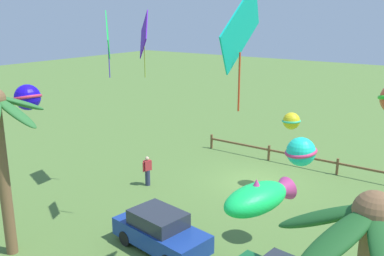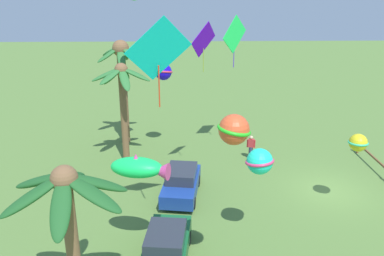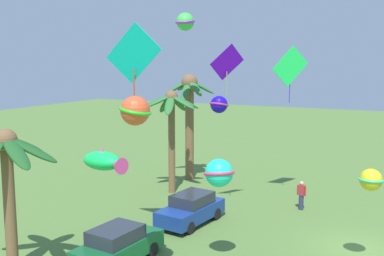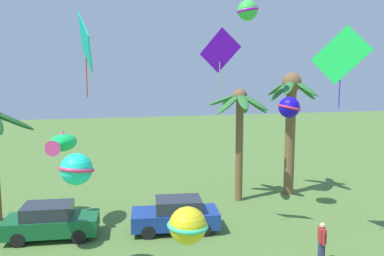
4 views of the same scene
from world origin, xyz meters
name	(u,v)px [view 2 (image 2 of 4)]	position (x,y,z in m)	size (l,w,h in m)	color
ground_plane	(328,191)	(0.00, 0.00, 0.00)	(120.00, 120.00, 0.00)	#567A38
palm_tree_0	(122,89)	(4.19, 11.54, 4.76)	(3.25, 3.60, 6.32)	brown
palm_tree_1	(122,72)	(7.58, 11.98, 5.04)	(3.11, 3.22, 7.20)	brown
palm_tree_2	(68,207)	(-8.33, 11.51, 4.27)	(3.75, 3.85, 5.65)	brown
parked_car_0	(181,183)	(-0.22, 8.05, 0.75)	(4.10, 2.23, 1.51)	navy
parked_car_1	(166,246)	(-5.61, 8.67, 0.75)	(4.06, 2.11, 1.51)	#145B2D
spectator_0	(251,147)	(4.35, 3.58, 0.81)	(0.33, 0.53, 1.59)	#2D3351
kite_ball_0	(358,143)	(-1.80, -0.36, 3.59)	(1.14, 1.13, 0.86)	yellow
kite_diamond_1	(235,35)	(5.60, 4.72, 7.72)	(1.65, 1.62, 3.18)	#1EE151
kite_ball_2	(163,72)	(5.88, 9.13, 5.42)	(1.39, 1.39, 1.07)	#1A0AD7
kite_diamond_3	(158,50)	(-3.91, 8.87, 8.32)	(0.54, 2.56, 3.53)	#0DCBB8
kite_ball_4	(260,161)	(-4.34, 4.84, 3.85)	(1.68, 1.68, 1.08)	#1FEFC4
kite_fish_5	(140,168)	(-5.07, 9.64, 3.99)	(1.63, 2.55, 1.01)	#17DF5C
kite_diamond_7	(204,40)	(1.40, 6.85, 7.97)	(1.37, 1.30, 2.56)	#5309B8
kite_ball_8	(234,130)	(-7.63, 6.41, 6.47)	(1.27, 1.28, 0.96)	#ED552B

